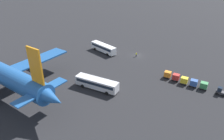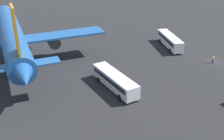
% 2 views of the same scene
% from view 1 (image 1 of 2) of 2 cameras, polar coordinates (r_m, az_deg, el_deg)
% --- Properties ---
extents(ground_plane, '(600.00, 600.00, 0.00)m').
position_cam_1_polar(ground_plane, '(81.78, 6.68, 3.78)').
color(ground_plane, '#232326').
extents(shuttle_bus_near, '(11.93, 4.07, 3.09)m').
position_cam_1_polar(shuttle_bus_near, '(83.62, -2.23, 5.88)').
color(shuttle_bus_near, white).
rests_on(shuttle_bus_near, ground).
extents(shuttle_bus_far, '(12.79, 5.31, 3.03)m').
position_cam_1_polar(shuttle_bus_far, '(60.17, -4.00, -3.40)').
color(shuttle_bus_far, silver).
rests_on(shuttle_bus_far, ground).
extents(baggage_tug, '(2.46, 1.72, 2.10)m').
position_cam_1_polar(baggage_tug, '(64.81, 26.49, -5.03)').
color(baggage_tug, '#333338').
rests_on(baggage_tug, ground).
extents(worker_person, '(0.38, 0.38, 1.74)m').
position_cam_1_polar(worker_person, '(80.41, 6.37, 4.05)').
color(worker_person, '#1E1E2D').
rests_on(worker_person, ground).
extents(cargo_cart_green, '(2.25, 1.99, 2.06)m').
position_cam_1_polar(cargo_cart_green, '(65.27, 22.88, -3.72)').
color(cargo_cart_green, '#38383D').
rests_on(cargo_cart_green, ground).
extents(cargo_cart_blue, '(2.25, 1.99, 2.06)m').
position_cam_1_polar(cargo_cart_blue, '(65.51, 20.59, -3.15)').
color(cargo_cart_blue, '#38383D').
rests_on(cargo_cart_blue, ground).
extents(cargo_cart_yellow, '(2.25, 1.99, 2.06)m').
position_cam_1_polar(cargo_cart_yellow, '(65.91, 18.35, -2.56)').
color(cargo_cart_yellow, '#38383D').
rests_on(cargo_cart_yellow, ground).
extents(cargo_cart_red, '(2.25, 1.99, 2.06)m').
position_cam_1_polar(cargo_cart_red, '(66.91, 16.36, -1.77)').
color(cargo_cart_red, '#38383D').
rests_on(cargo_cart_red, ground).
extents(cargo_cart_orange, '(2.25, 1.99, 2.06)m').
position_cam_1_polar(cargo_cart_orange, '(67.79, 14.33, -1.09)').
color(cargo_cart_orange, '#38383D').
rests_on(cargo_cart_orange, ground).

